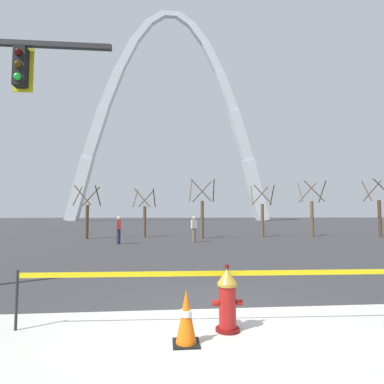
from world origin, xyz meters
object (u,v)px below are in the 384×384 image
Objects in this scene: monument_arch at (170,127)px; pedestrian_standing_center at (119,230)px; fire_hydrant at (227,299)px; traffic_cone_by_hydrant at (186,317)px; pedestrian_walking_left at (194,229)px.

monument_arch reaches higher than pedestrian_standing_center.
traffic_cone_by_hydrant is (-0.65, -0.41, -0.11)m from fire_hydrant.
fire_hydrant is at bearing 32.48° from traffic_cone_by_hydrant.
monument_arch is 61.32m from pedestrian_standing_center.
monument_arch is at bearing 90.04° from fire_hydrant.
monument_arch reaches higher than traffic_cone_by_hydrant.
monument_arch is at bearing 90.88° from pedestrian_walking_left.
fire_hydrant is 73.89m from monument_arch.
traffic_cone_by_hydrant is 0.01× the size of monument_arch.
traffic_cone_by_hydrant is 0.46× the size of pedestrian_walking_left.
monument_arch is 33.87× the size of pedestrian_walking_left.
monument_arch is (-0.05, 70.26, 22.86)m from fire_hydrant.
pedestrian_standing_center is (-4.45, -0.80, 0.00)m from pedestrian_walking_left.
pedestrian_walking_left reaches higher than fire_hydrant.
pedestrian_walking_left is (0.86, -56.13, -22.51)m from monument_arch.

